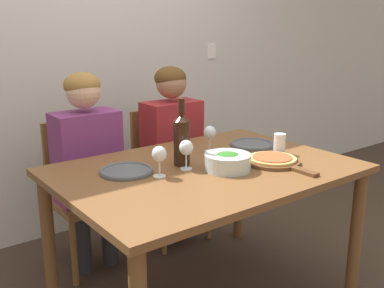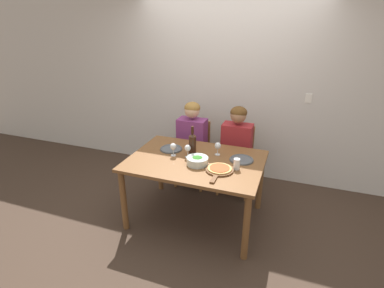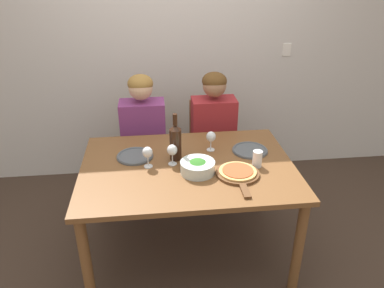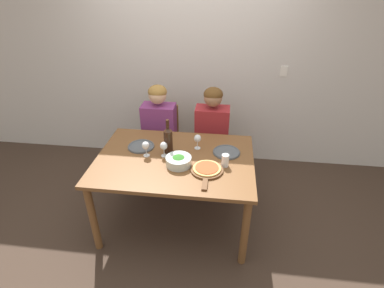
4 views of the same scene
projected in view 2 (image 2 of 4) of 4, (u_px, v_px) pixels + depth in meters
ground_plane at (195, 217)px, 3.60m from camera, size 40.00×40.00×0.00m
back_wall at (227, 84)px, 4.22m from camera, size 10.00×0.06×2.70m
dining_table at (196, 167)px, 3.34m from camera, size 1.47×1.04×0.77m
chair_left at (194, 151)px, 4.24m from camera, size 0.42×0.42×0.90m
chair_right at (237, 157)px, 4.04m from camera, size 0.42×0.42×0.90m
person_woman at (192, 137)px, 4.05m from camera, size 0.47×0.51×1.21m
person_man at (236, 143)px, 3.85m from camera, size 0.47×0.51×1.21m
wine_bottle at (192, 144)px, 3.36m from camera, size 0.08×0.08×0.34m
broccoli_bowl at (197, 161)px, 3.18m from camera, size 0.23×0.23×0.09m
dinner_plate_left at (171, 149)px, 3.55m from camera, size 0.26×0.26×0.02m
dinner_plate_right at (242, 160)px, 3.28m from camera, size 0.26×0.26×0.02m
pizza_on_board at (219, 170)px, 3.05m from camera, size 0.29×0.43×0.04m
wine_glass_left at (173, 147)px, 3.36m from camera, size 0.07×0.07×0.15m
wine_glass_right at (218, 146)px, 3.38m from camera, size 0.07×0.07×0.15m
wine_glass_centre at (188, 149)px, 3.32m from camera, size 0.07×0.07×0.15m
water_tumbler at (237, 164)px, 3.08m from camera, size 0.07×0.07×0.12m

